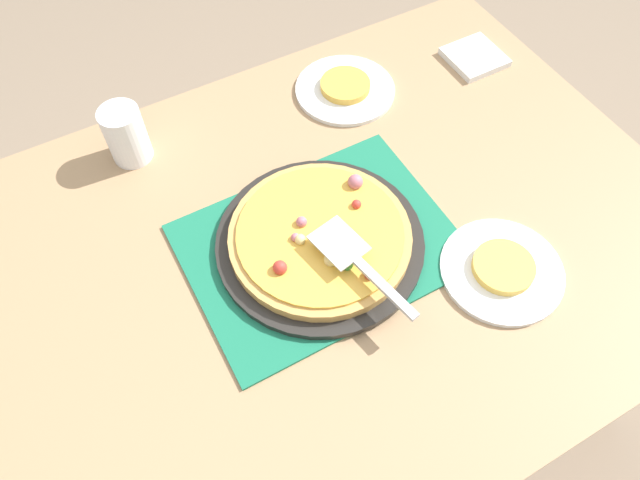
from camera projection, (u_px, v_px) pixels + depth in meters
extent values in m
plane|color=#84705B|center=(320.00, 385.00, 1.71)|extent=(8.00, 8.00, 0.00)
cube|color=#9E7A56|center=(320.00, 250.00, 1.10)|extent=(1.40, 1.00, 0.03)
cube|color=#9E7A56|center=(6.00, 306.00, 1.45)|extent=(0.07, 0.07, 0.72)
cube|color=#9E7A56|center=(434.00, 123.00, 1.79)|extent=(0.07, 0.07, 0.72)
cube|color=#196B4C|center=(320.00, 245.00, 1.08)|extent=(0.48, 0.36, 0.01)
cylinder|color=black|center=(320.00, 242.00, 1.07)|extent=(0.38, 0.38, 0.01)
cylinder|color=tan|center=(320.00, 237.00, 1.06)|extent=(0.33, 0.33, 0.02)
cylinder|color=gold|center=(320.00, 233.00, 1.05)|extent=(0.30, 0.30, 0.01)
sphere|color=red|center=(370.00, 274.00, 0.99)|extent=(0.02, 0.02, 0.02)
sphere|color=#E5CC7F|center=(301.00, 240.00, 1.03)|extent=(0.02, 0.02, 0.02)
sphere|color=red|center=(357.00, 204.00, 1.07)|extent=(0.02, 0.02, 0.02)
sphere|color=#B76675|center=(295.00, 237.00, 1.03)|extent=(0.02, 0.02, 0.02)
sphere|color=#E5CC7F|center=(339.00, 228.00, 1.04)|extent=(0.02, 0.02, 0.02)
sphere|color=#338433|center=(347.00, 265.00, 1.00)|extent=(0.02, 0.02, 0.02)
sphere|color=red|center=(280.00, 268.00, 1.00)|extent=(0.03, 0.03, 0.03)
sphere|color=#B76675|center=(355.00, 182.00, 1.10)|extent=(0.03, 0.03, 0.03)
sphere|color=#E5CC7F|center=(331.00, 260.00, 1.01)|extent=(0.03, 0.03, 0.03)
sphere|color=#B76675|center=(302.00, 222.00, 1.05)|extent=(0.02, 0.02, 0.02)
cylinder|color=white|center=(502.00, 271.00, 1.05)|extent=(0.22, 0.22, 0.01)
cylinder|color=white|center=(345.00, 90.00, 1.30)|extent=(0.22, 0.22, 0.01)
cylinder|color=#EAB747|center=(503.00, 267.00, 1.04)|extent=(0.11, 0.11, 0.02)
cylinder|color=gold|center=(345.00, 85.00, 1.29)|extent=(0.11, 0.11, 0.02)
cylinder|color=white|center=(126.00, 135.00, 1.15)|extent=(0.08, 0.08, 0.12)
cube|color=silver|center=(339.00, 243.00, 1.00)|extent=(0.09, 0.10, 0.00)
cube|color=#B2B2B7|center=(385.00, 288.00, 0.96)|extent=(0.04, 0.14, 0.01)
cube|color=white|center=(475.00, 57.00, 1.36)|extent=(0.12, 0.12, 0.02)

